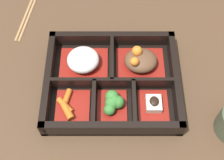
% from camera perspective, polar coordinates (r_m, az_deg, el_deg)
% --- Properties ---
extents(ground_plane, '(3.00, 3.00, 0.00)m').
position_cam_1_polar(ground_plane, '(0.71, 0.00, -1.03)').
color(ground_plane, '#4C3523').
extents(bento_base, '(0.29, 0.24, 0.01)m').
position_cam_1_polar(bento_base, '(0.70, 0.00, -0.83)').
color(bento_base, black).
rests_on(bento_base, ground_plane).
extents(bento_rim, '(0.29, 0.24, 0.05)m').
position_cam_1_polar(bento_rim, '(0.69, 0.03, -0.33)').
color(bento_rim, black).
rests_on(bento_rim, ground_plane).
extents(bowl_rice, '(0.11, 0.09, 0.04)m').
position_cam_1_polar(bowl_rice, '(0.71, -5.27, 3.49)').
color(bowl_rice, maroon).
rests_on(bowl_rice, bento_base).
extents(bowl_stew, '(0.11, 0.09, 0.05)m').
position_cam_1_polar(bowl_stew, '(0.71, 5.18, 3.48)').
color(bowl_stew, maroon).
rests_on(bowl_stew, bento_base).
extents(bowl_carrots, '(0.07, 0.08, 0.02)m').
position_cam_1_polar(bowl_carrots, '(0.67, -7.71, -4.70)').
color(bowl_carrots, maroon).
rests_on(bowl_carrots, bento_base).
extents(bowl_greens, '(0.06, 0.08, 0.04)m').
position_cam_1_polar(bowl_greens, '(0.66, 0.28, -4.17)').
color(bowl_greens, maroon).
rests_on(bowl_greens, bento_base).
extents(bowl_tofu, '(0.06, 0.08, 0.03)m').
position_cam_1_polar(bowl_tofu, '(0.67, 7.58, -4.47)').
color(bowl_tofu, maroon).
rests_on(bowl_tofu, bento_base).
extents(chopsticks, '(0.05, 0.21, 0.01)m').
position_cam_1_polar(chopsticks, '(0.87, -14.88, 12.38)').
color(chopsticks, '#A87F51').
rests_on(chopsticks, ground_plane).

